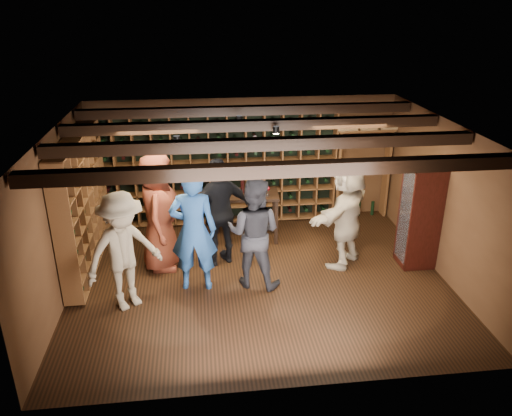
{
  "coord_description": "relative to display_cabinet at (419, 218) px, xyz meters",
  "views": [
    {
      "loc": [
        -0.89,
        -7.02,
        4.26
      ],
      "look_at": [
        -0.03,
        0.2,
        1.18
      ],
      "focal_mm": 35.0,
      "sensor_mm": 36.0,
      "label": 1
    }
  ],
  "objects": [
    {
      "name": "guest_beige",
      "position": [
        -1.2,
        0.18,
        0.09
      ],
      "size": [
        1.56,
        1.69,
        1.88
      ],
      "primitive_type": "imported",
      "rotation": [
        0.0,
        0.0,
        4.0
      ],
      "color": "tan",
      "rests_on": "ground"
    },
    {
      "name": "guest_woman_black",
      "position": [
        -3.3,
        0.45,
        0.08
      ],
      "size": [
        1.19,
        0.83,
        1.88
      ],
      "primitive_type": "imported",
      "rotation": [
        0.0,
        0.0,
        3.51
      ],
      "color": "black",
      "rests_on": "ground"
    },
    {
      "name": "tasting_table",
      "position": [
        -2.8,
        1.31,
        -0.05
      ],
      "size": [
        1.25,
        0.69,
        1.2
      ],
      "rotation": [
        0.0,
        0.0,
        -0.07
      ],
      "color": "black",
      "rests_on": "ground"
    },
    {
      "name": "man_blue_shirt",
      "position": [
        -3.75,
        -0.31,
        0.13
      ],
      "size": [
        0.75,
        0.52,
        1.98
      ],
      "primitive_type": "imported",
      "rotation": [
        0.0,
        0.0,
        3.07
      ],
      "color": "navy",
      "rests_on": "ground"
    },
    {
      "name": "ground",
      "position": [
        -2.71,
        -0.2,
        -0.86
      ],
      "size": [
        6.0,
        6.0,
        0.0
      ],
      "primitive_type": "plane",
      "color": "black",
      "rests_on": "ground"
    },
    {
      "name": "guest_khaki",
      "position": [
        -4.75,
        -0.71,
        0.05
      ],
      "size": [
        1.34,
        1.21,
        1.81
      ],
      "primitive_type": "imported",
      "rotation": [
        0.0,
        0.0,
        0.6
      ],
      "color": "gray",
      "rests_on": "ground"
    },
    {
      "name": "guest_red_floral",
      "position": [
        -4.31,
        0.42,
        0.15
      ],
      "size": [
        0.73,
        1.04,
        2.0
      ],
      "primitive_type": "imported",
      "rotation": [
        0.0,
        0.0,
        1.47
      ],
      "color": "maroon",
      "rests_on": "ground"
    },
    {
      "name": "display_cabinet",
      "position": [
        0.0,
        0.0,
        0.0
      ],
      "size": [
        0.55,
        0.5,
        1.75
      ],
      "color": "black",
      "rests_on": "ground"
    },
    {
      "name": "wine_rack_left",
      "position": [
        -5.54,
        0.62,
        0.29
      ],
      "size": [
        0.3,
        2.65,
        2.2
      ],
      "color": "brown",
      "rests_on": "ground"
    },
    {
      "name": "wine_rack_back",
      "position": [
        -3.24,
        2.13,
        0.29
      ],
      "size": [
        4.65,
        0.3,
        2.2
      ],
      "color": "brown",
      "rests_on": "ground"
    },
    {
      "name": "room_shell",
      "position": [
        -2.71,
        -0.15,
        1.56
      ],
      "size": [
        6.0,
        6.0,
        6.0
      ],
      "color": "#56351D",
      "rests_on": "ground"
    },
    {
      "name": "man_grey_suit",
      "position": [
        -2.82,
        -0.31,
        0.04
      ],
      "size": [
        1.06,
        0.95,
        1.8
      ],
      "primitive_type": "imported",
      "rotation": [
        0.0,
        0.0,
        2.76
      ],
      "color": "black",
      "rests_on": "ground"
    },
    {
      "name": "crate_shelf",
      "position": [
        -0.31,
        2.12,
        0.71
      ],
      "size": [
        1.2,
        0.32,
        2.07
      ],
      "color": "brown",
      "rests_on": "ground"
    }
  ]
}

